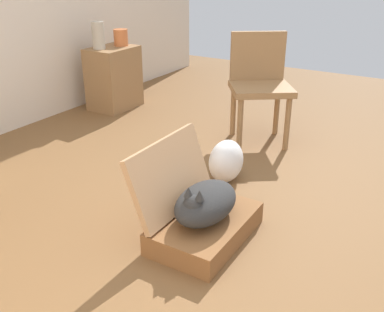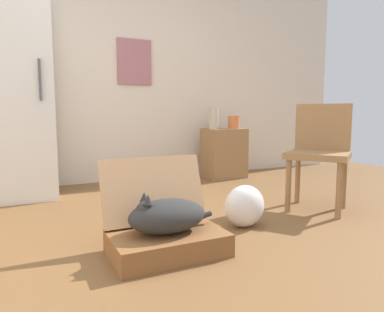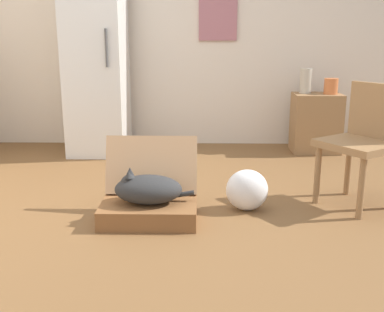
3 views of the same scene
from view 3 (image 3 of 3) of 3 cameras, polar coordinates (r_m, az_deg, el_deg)
ground_plane at (r=3.24m, az=0.80°, el=-7.33°), size 7.68×7.68×0.00m
wall_back at (r=5.26m, az=1.02°, el=15.62°), size 6.40×0.15×2.60m
suitcase_base at (r=3.16m, az=-5.21°, el=-6.72°), size 0.63×0.40×0.13m
suitcase_lid at (r=3.28m, az=-4.90°, el=-1.09°), size 0.63×0.17×0.39m
cat at (r=3.10m, az=-5.41°, el=-3.96°), size 0.52×0.28×0.23m
plastic_bag_white at (r=3.33m, az=6.63°, el=-4.09°), size 0.29×0.21×0.29m
refrigerator at (r=4.92m, az=-11.43°, el=11.61°), size 0.57×0.67×1.95m
side_table at (r=5.08m, az=14.69°, el=3.86°), size 0.48×0.35×0.61m
vase_tall at (r=5.04m, az=13.53°, el=8.79°), size 0.12×0.12×0.25m
vase_short at (r=5.03m, az=16.37°, el=8.06°), size 0.14×0.14×0.16m
chair at (r=3.54m, az=19.95°, el=2.00°), size 0.62×0.63×0.87m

